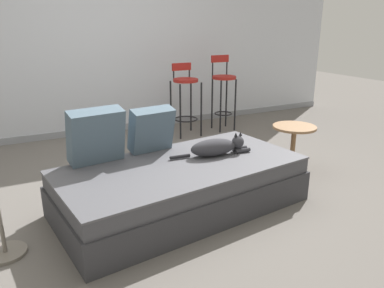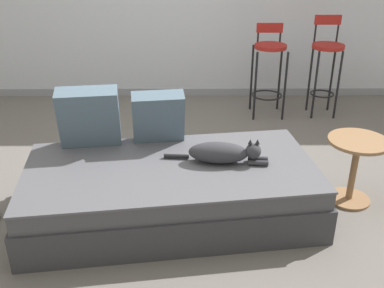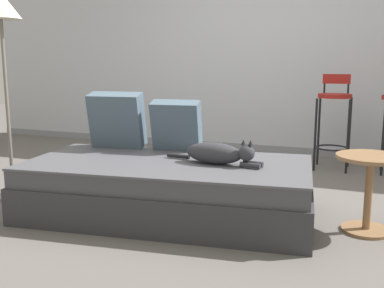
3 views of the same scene
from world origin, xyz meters
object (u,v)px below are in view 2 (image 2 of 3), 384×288
(throw_pillow_corner, at_px, (89,117))
(bar_stool_by_doorway, at_px, (326,58))
(side_table, at_px, (355,162))
(throw_pillow_middle, at_px, (158,117))
(bar_stool_near_window, at_px, (269,62))
(cat, at_px, (223,153))
(couch, at_px, (171,190))

(throw_pillow_corner, relative_size, bar_stool_by_doorway, 0.44)
(throw_pillow_corner, bearing_deg, bar_stool_by_doorway, 36.64)
(bar_stool_by_doorway, bearing_deg, side_table, -97.69)
(throw_pillow_middle, bearing_deg, bar_stool_near_window, 55.22)
(side_table, bearing_deg, throw_pillow_corner, 175.65)
(throw_pillow_corner, bearing_deg, cat, -16.02)
(throw_pillow_middle, distance_m, side_table, 1.51)
(cat, distance_m, side_table, 1.02)
(throw_pillow_corner, xyz_separation_m, side_table, (1.97, -0.15, -0.30))
(throw_pillow_middle, xyz_separation_m, bar_stool_by_doorway, (1.71, 1.58, 0.03))
(bar_stool_by_doorway, relative_size, side_table, 2.08)
(bar_stool_near_window, height_order, side_table, bar_stool_near_window)
(bar_stool_near_window, xyz_separation_m, bar_stool_by_doorway, (0.61, 0.00, 0.05))
(throw_pillow_corner, height_order, cat, throw_pillow_corner)
(throw_pillow_corner, height_order, side_table, throw_pillow_corner)
(throw_pillow_middle, xyz_separation_m, side_table, (1.47, -0.22, -0.27))
(bar_stool_near_window, bearing_deg, throw_pillow_corner, -134.26)
(cat, bearing_deg, bar_stool_by_doorway, 57.29)
(couch, bearing_deg, bar_stool_by_doorway, 50.97)
(bar_stool_near_window, distance_m, bar_stool_by_doorway, 0.61)
(couch, height_order, bar_stool_near_window, bar_stool_near_window)
(cat, bearing_deg, throw_pillow_middle, 143.47)
(throw_pillow_corner, height_order, bar_stool_near_window, bar_stool_near_window)
(couch, distance_m, bar_stool_near_window, 2.25)
(bar_stool_by_doorway, bearing_deg, throw_pillow_corner, -143.36)
(cat, bearing_deg, side_table, 7.47)
(couch, relative_size, bar_stool_by_doorway, 2.02)
(couch, bearing_deg, throw_pillow_middle, 104.70)
(throw_pillow_corner, distance_m, bar_stool_by_doorway, 2.76)
(cat, xyz_separation_m, bar_stool_near_window, (0.63, 1.93, 0.12))
(couch, height_order, cat, cat)
(throw_pillow_corner, relative_size, cat, 0.64)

